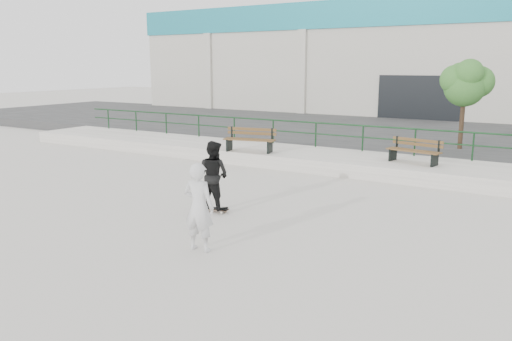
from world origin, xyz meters
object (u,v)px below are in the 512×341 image
Objects in this scene: bench_left at (250,140)px; bench_right at (414,151)px; skateboard at (214,209)px; standing_skater at (214,175)px; tree at (466,82)px; seated_skater at (199,207)px.

bench_right is at bearing -3.66° from bench_left.
standing_skater reaches higher than skateboard.
bench_right is at bearing -102.08° from tree.
skateboard is at bearing -111.63° from tree.
bench_right is 0.53× the size of tree.
tree is at bearing -106.77° from standing_skater.
skateboard is at bearing -78.79° from bench_left.
seated_skater is (-2.97, -13.46, -2.22)m from tree.
skateboard is 0.92m from standing_skater.
bench_left is 6.14m from bench_right.
tree is at bearing 59.37° from skateboard.
standing_skater is at bearing -78.79° from bench_left.
standing_skater is (0.00, 0.00, 0.92)m from skateboard.
bench_right is 2.36× the size of skateboard.
tree reaches higher than seated_skater.
standing_skater is 2.83m from seated_skater.
standing_skater reaches higher than bench_left.
bench_right is (6.08, 0.89, -0.04)m from bench_left.
tree is (6.95, 4.96, 2.20)m from bench_left.
bench_left reaches higher than bench_right.
seated_skater is at bearing -76.90° from bench_left.
seated_skater is at bearing -69.51° from skateboard.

